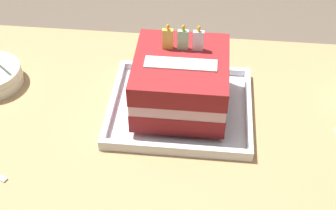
# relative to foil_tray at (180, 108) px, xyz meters

# --- Properties ---
(dining_table) EXTENTS (1.14, 0.62, 0.69)m
(dining_table) POSITION_rel_foil_tray_xyz_m (-0.05, -0.04, -0.12)
(dining_table) COLOR tan
(dining_table) RESTS_ON ground_plane
(foil_tray) EXTENTS (0.30, 0.26, 0.02)m
(foil_tray) POSITION_rel_foil_tray_xyz_m (0.00, 0.00, 0.00)
(foil_tray) COLOR silver
(foil_tray) RESTS_ON dining_table
(birthday_cake) EXTENTS (0.19, 0.19, 0.17)m
(birthday_cake) POSITION_rel_foil_tray_xyz_m (0.00, 0.00, 0.07)
(birthday_cake) COLOR maroon
(birthday_cake) RESTS_ON foil_tray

